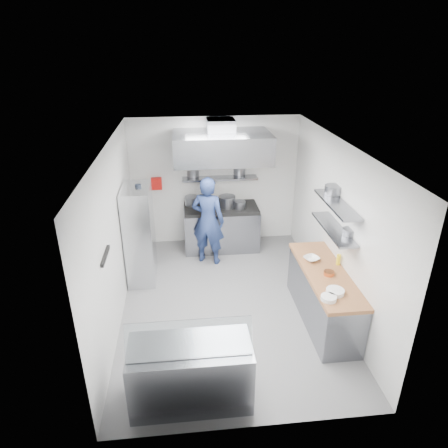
{
  "coord_description": "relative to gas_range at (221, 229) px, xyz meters",
  "views": [
    {
      "loc": [
        -0.68,
        -5.76,
        4.19
      ],
      "look_at": [
        0.0,
        0.6,
        1.25
      ],
      "focal_mm": 32.0,
      "sensor_mm": 36.0,
      "label": 1
    }
  ],
  "objects": [
    {
      "name": "over_range_shelf",
      "position": [
        0.0,
        0.24,
        1.07
      ],
      "size": [
        1.6,
        0.3,
        0.04
      ],
      "primitive_type": "cube",
      "color": "gray",
      "rests_on": "wall_back"
    },
    {
      "name": "squeeze_bottle",
      "position": [
        1.65,
        -2.5,
        0.54
      ],
      "size": [
        0.07,
        0.07,
        0.18
      ],
      "primitive_type": "cylinder",
      "color": "yellow",
      "rests_on": "prep_counter_top"
    },
    {
      "name": "wall_right",
      "position": [
        1.7,
        -2.1,
        0.95
      ],
      "size": [
        2.8,
        5.0,
        0.02
      ],
      "primitive_type": "cube",
      "rotation": [
        1.57,
        0.0,
        -1.57
      ],
      "color": "white",
      "rests_on": "floor"
    },
    {
      "name": "rack_bin_a",
      "position": [
        -1.63,
        -1.11,
        0.35
      ],
      "size": [
        0.16,
        0.2,
        0.18
      ],
      "primitive_type": "cube",
      "color": "white",
      "rests_on": "wire_rack"
    },
    {
      "name": "copper_pan",
      "position": [
        1.39,
        -2.79,
        0.48
      ],
      "size": [
        0.16,
        0.16,
        0.06
      ],
      "primitive_type": "cylinder",
      "color": "#D6743C",
      "rests_on": "prep_counter_top"
    },
    {
      "name": "red_firebox",
      "position": [
        -1.35,
        0.34,
        0.97
      ],
      "size": [
        0.22,
        0.1,
        0.26
      ],
      "primitive_type": "cube",
      "color": "red",
      "rests_on": "wall_back"
    },
    {
      "name": "display_case",
      "position": [
        -0.8,
        -4.1,
        -0.03
      ],
      "size": [
        1.5,
        0.7,
        0.85
      ],
      "primitive_type": "cube",
      "color": "gray",
      "rests_on": "floor"
    },
    {
      "name": "rack_bin_b",
      "position": [
        -1.63,
        -0.74,
        0.85
      ],
      "size": [
        0.15,
        0.2,
        0.18
      ],
      "primitive_type": "cube",
      "color": "yellow",
      "rests_on": "wire_rack"
    },
    {
      "name": "mixing_bowl",
      "position": [
        1.26,
        -2.32,
        0.48
      ],
      "size": [
        0.31,
        0.31,
        0.06
      ],
      "primitive_type": "imported",
      "rotation": [
        0.0,
        0.0,
        0.41
      ],
      "color": "white",
      "rests_on": "prep_counter_top"
    },
    {
      "name": "chef",
      "position": [
        -0.32,
        -0.6,
        0.47
      ],
      "size": [
        0.79,
        0.66,
        1.84
      ],
      "primitive_type": "imported",
      "rotation": [
        0.0,
        0.0,
        2.75
      ],
      "color": "navy",
      "rests_on": "floor"
    },
    {
      "name": "gas_range",
      "position": [
        0.0,
        0.0,
        0.0
      ],
      "size": [
        1.6,
        0.8,
        0.9
      ],
      "primitive_type": "cube",
      "color": "gray",
      "rests_on": "floor"
    },
    {
      "name": "wall_left",
      "position": [
        -1.9,
        -2.1,
        0.95
      ],
      "size": [
        2.8,
        5.0,
        0.02
      ],
      "primitive_type": "cube",
      "rotation": [
        1.57,
        0.0,
        1.57
      ],
      "color": "white",
      "rests_on": "floor"
    },
    {
      "name": "wall_shelf_lower",
      "position": [
        1.54,
        -2.4,
        1.05
      ],
      "size": [
        0.3,
        1.3,
        0.04
      ],
      "primitive_type": "cube",
      "color": "gray",
      "rests_on": "wall_right"
    },
    {
      "name": "stock_pot_right",
      "position": [
        0.38,
        -0.11,
        0.59
      ],
      "size": [
        0.25,
        0.25,
        0.16
      ],
      "primitive_type": "cylinder",
      "color": "slate",
      "rests_on": "cooktop"
    },
    {
      "name": "shelf_pot_c",
      "position": [
        1.68,
        -2.67,
        1.12
      ],
      "size": [
        0.22,
        0.22,
        0.1
      ],
      "primitive_type": "cylinder",
      "color": "slate",
      "rests_on": "wall_shelf_lower"
    },
    {
      "name": "wall_shelf_upper",
      "position": [
        1.54,
        -2.4,
        1.47
      ],
      "size": [
        0.3,
        1.3,
        0.04
      ],
      "primitive_type": "cube",
      "color": "gray",
      "rests_on": "wall_right"
    },
    {
      "name": "cooktop",
      "position": [
        0.0,
        0.0,
        0.48
      ],
      "size": [
        1.57,
        0.78,
        0.06
      ],
      "primitive_type": "cube",
      "color": "black",
      "rests_on": "gas_range"
    },
    {
      "name": "shelf_pot_b",
      "position": [
        0.44,
        0.46,
        1.2
      ],
      "size": [
        0.29,
        0.29,
        0.22
      ],
      "primitive_type": "cylinder",
      "color": "slate",
      "rests_on": "over_range_shelf"
    },
    {
      "name": "stock_pot_mid",
      "position": [
        0.12,
        0.01,
        0.63
      ],
      "size": [
        0.36,
        0.36,
        0.24
      ],
      "primitive_type": "cylinder",
      "color": "slate",
      "rests_on": "cooktop"
    },
    {
      "name": "stock_pot_left",
      "position": [
        -0.62,
        0.18,
        0.61
      ],
      "size": [
        0.29,
        0.29,
        0.2
      ],
      "primitive_type": "cylinder",
      "color": "slate",
      "rests_on": "cooktop"
    },
    {
      "name": "shelf_pot_d",
      "position": [
        1.62,
        -2.01,
        1.56
      ],
      "size": [
        0.28,
        0.28,
        0.14
      ],
      "primitive_type": "cylinder",
      "color": "slate",
      "rests_on": "wall_shelf_upper"
    },
    {
      "name": "floor",
      "position": [
        -0.1,
        -2.1,
        -0.45
      ],
      "size": [
        5.0,
        5.0,
        0.0
      ],
      "primitive_type": "plane",
      "color": "slate",
      "rests_on": "ground"
    },
    {
      "name": "ceiling",
      "position": [
        -0.1,
        -2.1,
        2.35
      ],
      "size": [
        5.0,
        5.0,
        0.0
      ],
      "primitive_type": "plane",
      "rotation": [
        3.14,
        0.0,
        0.0
      ],
      "color": "silver",
      "rests_on": "wall_back"
    },
    {
      "name": "hood_duct",
      "position": [
        0.0,
        0.05,
        2.23
      ],
      "size": [
        0.55,
        0.55,
        0.24
      ],
      "primitive_type": "cube",
      "color": "slate",
      "rests_on": "extractor_hood"
    },
    {
      "name": "wall_front",
      "position": [
        -0.1,
        -4.6,
        0.95
      ],
      "size": [
        3.6,
        2.8,
        0.02
      ],
      "primitive_type": "cube",
      "rotation": [
        -1.57,
        0.0,
        0.0
      ],
      "color": "white",
      "rests_on": "floor"
    },
    {
      "name": "shelf_pot_a",
      "position": [
        -0.57,
        0.42,
        1.18
      ],
      "size": [
        0.26,
        0.26,
        0.18
      ],
      "primitive_type": "cylinder",
      "color": "slate",
      "rests_on": "over_range_shelf"
    },
    {
      "name": "wall_back",
      "position": [
        -0.1,
        0.4,
        0.95
      ],
      "size": [
        3.6,
        2.8,
        0.02
      ],
      "primitive_type": "cube",
      "rotation": [
        1.57,
        0.0,
        0.0
      ],
      "color": "white",
      "rests_on": "floor"
    },
    {
      "name": "plate_stack_b",
      "position": [
        1.16,
        -3.42,
        0.48
      ],
      "size": [
        0.22,
        0.22,
        0.06
      ],
      "primitive_type": "cylinder",
      "color": "white",
      "rests_on": "prep_counter_top"
    },
    {
      "name": "display_glass",
      "position": [
        -0.8,
        -4.22,
        0.62
      ],
      "size": [
        1.47,
        0.19,
        0.42
      ],
      "primitive_type": "cube",
      "rotation": [
        -0.38,
        0.0,
        0.0
      ],
      "color": "silver",
      "rests_on": "display_case"
    },
    {
      "name": "plate_stack_a",
      "position": [
        1.31,
        -3.28,
        0.48
      ],
      "size": [
        0.26,
        0.26,
        0.06
      ],
      "primitive_type": "cylinder",
      "color": "white",
      "rests_on": "prep_counter_top"
    },
    {
      "name": "extractor_hood",
      "position": [
        0.0,
        -0.18,
        1.85
      ],
      "size": [
        1.9,
        1.15,
        0.55
      ],
      "primitive_type": "cube",
      "color": "gray",
      "rests_on": "wall_back"
    },
    {
      "name": "knife_strip",
      "position": [
        -1.88,
        -3.0,
        1.1
      ],
      "size": [
        0.04,
        0.55,
        0.05
      ],
      "primitive_type": "cube",
      "color": "black",
      "rests_on": "wall_left"
    },
    {
      "name": "wire_rack",
      "position": [
        -1.63,
        -1.09,
        0.48
      ],
      "size": [
        0.5,
        0.9,
        1.85
      ],
      "primitive_type": "cube",
      "color": "silver",
      "rests_on": "floor"
    },
    {
      "name": "rack_jar",
      "position": [
        -1.58,
        -1.07,
        1.35
      ],
      "size": [
        0.11,
        0.11,
        0.18
      ],
      "primitive_type": "cylinder",
      "color": "black",
      "rests_on": "wire_rack"
    },
    {
      "name": "prep_counter_top",
      "position": [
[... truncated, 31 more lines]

